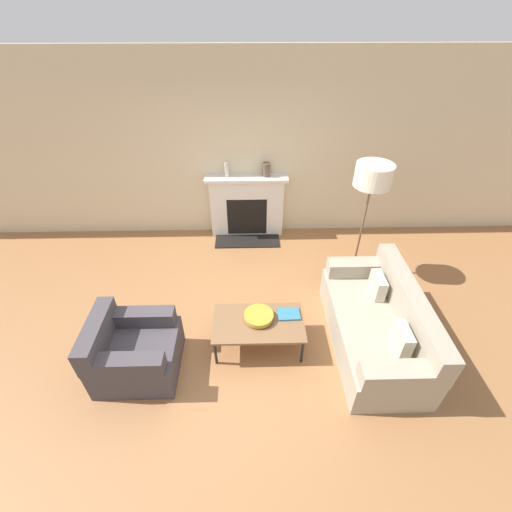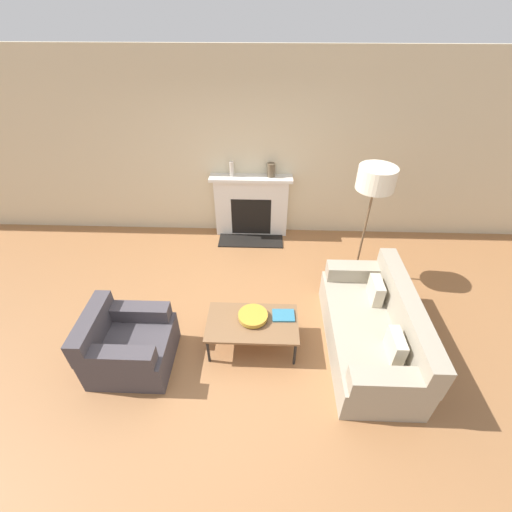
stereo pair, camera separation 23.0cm
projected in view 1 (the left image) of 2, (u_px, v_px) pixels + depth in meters
name	position (u px, v px, depth m)	size (l,w,h in m)	color
ground_plane	(235.00, 346.00, 4.18)	(18.00, 18.00, 0.00)	#99663D
wall_back	(236.00, 151.00, 5.37)	(18.00, 0.06, 2.90)	beige
fireplace	(247.00, 207.00, 5.82)	(1.34, 0.59, 1.08)	silver
couch	(378.00, 325.00, 4.04)	(0.89, 1.83, 0.83)	#9E937F
armchair_near	(133.00, 351.00, 3.76)	(0.88, 0.81, 0.75)	#423D42
coffee_table	(258.00, 324.00, 3.98)	(1.06, 0.61, 0.40)	brown
bowl	(259.00, 316.00, 3.98)	(0.35, 0.35, 0.07)	#BC8E2D
book	(289.00, 314.00, 4.04)	(0.27, 0.20, 0.02)	teal
floor_lamp	(372.00, 181.00, 4.39)	(0.48, 0.48, 1.73)	brown
mantel_vase_left	(227.00, 169.00, 5.41)	(0.07, 0.07, 0.24)	beige
mantel_vase_center_left	(266.00, 170.00, 5.43)	(0.12, 0.12, 0.22)	brown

